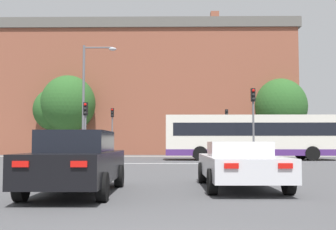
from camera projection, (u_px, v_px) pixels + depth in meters
The scene contains 16 objects.
stop_line_strip at pixel (170, 163), 25.10m from camera, with size 7.94×0.30×0.01m, color silver.
far_pavement at pixel (172, 156), 37.95m from camera, with size 68.83×2.50×0.01m, color gray.
brick_civic_building at pixel (148, 91), 47.98m from camera, with size 31.71×11.29×15.60m.
car_saloon_left at pixel (77, 162), 10.49m from camera, with size 2.00×4.87×1.56m.
car_roadster_right at pixel (240, 164), 11.70m from camera, with size 2.12×4.87×1.29m.
bus_crossing_lead at pixel (253, 136), 30.10m from camera, with size 12.39×2.77×3.17m.
traffic_light_far_left at pixel (112, 124), 37.36m from camera, with size 0.26×0.31×4.31m.
traffic_light_near_right at pixel (253, 113), 25.50m from camera, with size 0.26×0.31×4.55m.
traffic_light_far_right at pixel (227, 125), 37.40m from camera, with size 0.26×0.31×4.20m.
traffic_light_near_left at pixel (85, 122), 25.71m from camera, with size 0.26×0.31×3.71m.
street_lamp_junction at pixel (89, 91), 27.75m from camera, with size 2.23×0.36×7.70m.
pedestrian_waiting at pixel (272, 144), 37.77m from camera, with size 0.31×0.44×1.81m.
pedestrian_walking_east at pixel (238, 145), 37.82m from camera, with size 0.25×0.41×1.76m.
tree_by_building at pixel (280, 106), 42.62m from camera, with size 5.39×5.39×7.73m.
tree_kerbside at pixel (53, 110), 41.38m from camera, with size 3.94×3.94×6.55m.
tree_distant at pixel (68, 104), 40.88m from camera, with size 5.27×5.27×7.77m.
Camera 1 is at (0.22, -4.24, 1.28)m, focal length 45.00 mm.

